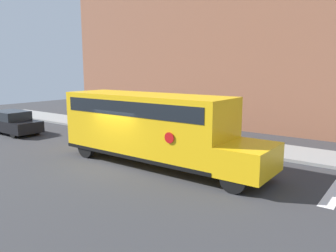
{
  "coord_description": "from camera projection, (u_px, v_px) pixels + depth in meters",
  "views": [
    {
      "loc": [
        10.54,
        -10.4,
        4.34
      ],
      "look_at": [
        1.7,
        1.42,
        1.77
      ],
      "focal_mm": 35.0,
      "sensor_mm": 36.0,
      "label": 1
    }
  ],
  "objects": [
    {
      "name": "parked_car",
      "position": [
        13.0,
        122.0,
        22.28
      ],
      "size": [
        4.44,
        1.83,
        1.53
      ],
      "color": "black",
      "rests_on": "ground"
    },
    {
      "name": "building_backdrop",
      "position": [
        243.0,
        43.0,
        24.35
      ],
      "size": [
        32.0,
        4.0,
        12.5
      ],
      "color": "#935B42",
      "rests_on": "ground"
    },
    {
      "name": "ground_plane",
      "position": [
        120.0,
        164.0,
        15.17
      ],
      "size": [
        60.0,
        60.0,
        0.0
      ],
      "primitive_type": "plane",
      "color": "#333335"
    },
    {
      "name": "sidewalk_strip",
      "position": [
        195.0,
        139.0,
        20.29
      ],
      "size": [
        44.0,
        3.0,
        0.15
      ],
      "color": "gray",
      "rests_on": "ground"
    },
    {
      "name": "school_bus",
      "position": [
        151.0,
        125.0,
        14.91
      ],
      "size": [
        10.14,
        2.57,
        3.21
      ],
      "color": "yellow",
      "rests_on": "ground"
    }
  ]
}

